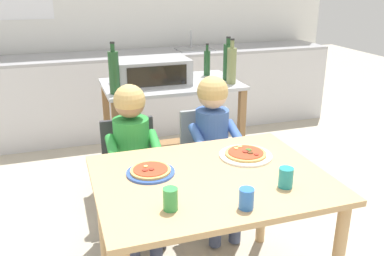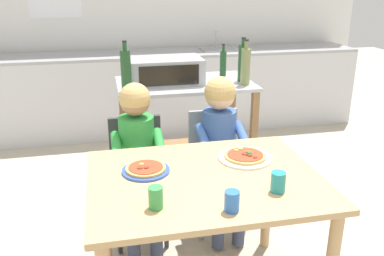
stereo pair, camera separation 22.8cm
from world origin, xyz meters
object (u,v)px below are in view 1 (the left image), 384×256
Objects in this scene: toaster_oven at (152,71)px; bottle_squat_spirits at (207,62)px; child_in_blue_striped_shirt at (215,136)px; child_in_green_shirt at (134,151)px; pizza_plate_blue_rimmed at (151,171)px; pizza_plate_white at (246,154)px; bottle_brown_beer at (228,61)px; drinking_cup_teal at (286,178)px; bottle_clear_vinegar at (114,72)px; drinking_cup_blue at (246,199)px; bottle_slim_sauce at (232,65)px; dining_table at (211,196)px; dining_chair_right at (208,160)px; drinking_cup_green at (170,199)px; dining_chair_left at (132,173)px; kitchen_island_cart at (172,119)px.

toaster_oven is 0.51m from bottle_squat_spirits.
toaster_oven is 0.51× the size of child_in_blue_striped_shirt.
child_in_green_shirt reaches higher than pizza_plate_blue_rimmed.
bottle_brown_beer is at bearing 72.43° from pizza_plate_white.
drinking_cup_teal is at bearing -102.17° from bottle_brown_beer.
drinking_cup_blue is (0.33, -1.43, -0.27)m from bottle_clear_vinegar.
dining_table is at bearing -117.73° from bottle_slim_sauce.
bottle_clear_vinegar reaches higher than toaster_oven.
bottle_squat_spirits reaches higher than drinking_cup_teal.
child_in_green_shirt is at bearing -176.05° from child_in_blue_striped_shirt.
child_in_blue_striped_shirt is (-0.34, -0.61, -0.36)m from bottle_brown_beer.
child_in_blue_striped_shirt is at bearing -123.17° from bottle_slim_sauce.
bottle_clear_vinegar is 0.44× the size of dining_chair_right.
dining_table is (0.30, -1.10, -0.43)m from bottle_clear_vinegar.
bottle_brown_beer is 0.32× the size of child_in_green_shirt.
bottle_squat_spirits reaches higher than drinking_cup_green.
drinking_cup_green is (0.02, -1.34, -0.27)m from bottle_clear_vinegar.
bottle_squat_spirits is 1.67m from drinking_cup_teal.
child_in_blue_striped_shirt is at bearing -106.57° from bottle_squat_spirits.
child_in_blue_striped_shirt is at bearing 42.74° from pizza_plate_blue_rimmed.
child_in_green_shirt is 0.69m from pizza_plate_white.
dining_table is 1.07× the size of child_in_green_shirt.
drinking_cup_teal is (0.57, -0.92, 0.32)m from dining_chair_left.
child_in_green_shirt is 10.66× the size of drinking_cup_green.
toaster_oven is at bearing 67.61° from child_in_green_shirt.
dining_chair_right is 0.60m from child_in_green_shirt.
child_in_green_shirt is at bearing -90.00° from dining_chair_left.
bottle_brown_beer is 3.37× the size of drinking_cup_green.
bottle_slim_sauce is at bearing 49.46° from dining_chair_right.
dining_table is at bearing -109.74° from dining_chair_right.
drinking_cup_blue is (-0.23, -1.07, 0.32)m from dining_chair_right.
pizza_plate_white is at bearing -100.72° from bottle_squat_spirits.
pizza_plate_white is (0.56, -0.94, -0.30)m from bottle_clear_vinegar.
child_in_blue_striped_shirt is at bearing -69.16° from toaster_oven.
bottle_clear_vinegar is 0.87m from bottle_squat_spirits.
pizza_plate_blue_rimmed is at bearing -103.94° from toaster_oven.
dining_chair_left is (-0.44, -0.58, -0.13)m from kitchen_island_cart.
kitchen_island_cart is at bearing 52.98° from dining_chair_left.
drinking_cup_blue is at bearing -103.61° from child_in_blue_striped_shirt.
drinking_cup_green is 0.57m from drinking_cup_teal.
drinking_cup_blue is at bearing -115.12° from pizza_plate_white.
kitchen_island_cart is 0.63m from bottle_brown_beer.
pizza_plate_white is at bearing -44.84° from dining_chair_left.
bottle_slim_sauce reaches higher than dining_table.
toaster_oven reaches higher than kitchen_island_cart.
drinking_cup_teal is (-0.21, -1.65, -0.22)m from bottle_squat_spirits.
dining_chair_right is 0.64m from pizza_plate_white.
bottle_squat_spirits is at bearing 73.43° from child_in_blue_striped_shirt.
kitchen_island_cart is 4.26× the size of pizza_plate_blue_rimmed.
kitchen_island_cart is at bearing 95.11° from drinking_cup_teal.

